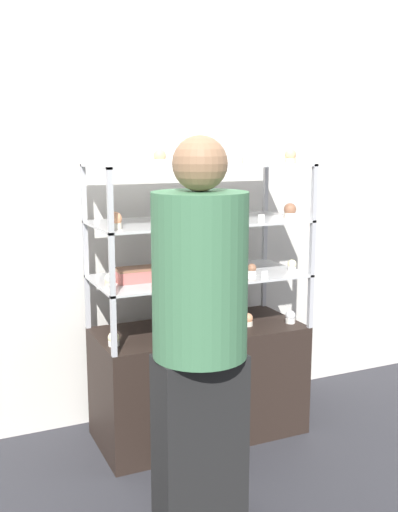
{
  "coord_description": "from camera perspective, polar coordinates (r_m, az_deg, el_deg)",
  "views": [
    {
      "loc": [
        -1.28,
        -2.82,
        1.57
      ],
      "look_at": [
        0.0,
        0.0,
        1.0
      ],
      "focal_mm": 42.0,
      "sensor_mm": 36.0,
      "label": 1
    }
  ],
  "objects": [
    {
      "name": "price_tag_2",
      "position": [
        3.02,
        5.96,
        3.54
      ],
      "size": [
        0.04,
        0.0,
        0.04
      ],
      "color": "white",
      "rests_on": "display_riser_middle"
    },
    {
      "name": "cupcake_14",
      "position": [
        3.12,
        4.63,
        9.4
      ],
      "size": [
        0.06,
        0.06,
        0.07
      ],
      "color": "#CCB28C",
      "rests_on": "display_riser_upper"
    },
    {
      "name": "cupcake_1",
      "position": [
        3.02,
        -3.17,
        -7.52
      ],
      "size": [
        0.06,
        0.06,
        0.07
      ],
      "color": "beige",
      "rests_on": "display_base"
    },
    {
      "name": "cupcake_8",
      "position": [
        2.81,
        -8.01,
        3.34
      ],
      "size": [
        0.07,
        0.07,
        0.08
      ],
      "color": "beige",
      "rests_on": "display_riser_middle"
    },
    {
      "name": "cupcake_12",
      "position": [
        2.89,
        -3.75,
        9.33
      ],
      "size": [
        0.06,
        0.06,
        0.07
      ],
      "color": "white",
      "rests_on": "display_riser_upper"
    },
    {
      "name": "cupcake_5",
      "position": [
        3.05,
        0.93,
        -1.74
      ],
      "size": [
        0.05,
        0.05,
        0.06
      ],
      "color": "white",
      "rests_on": "display_riser_lower"
    },
    {
      "name": "back_wall",
      "position": [
        3.48,
        -2.76,
        5.98
      ],
      "size": [
        8.0,
        0.05,
        2.6
      ],
      "color": "silver",
      "rests_on": "ground_plane"
    },
    {
      "name": "display_base",
      "position": [
        3.34,
        0.0,
        -11.81
      ],
      "size": [
        1.11,
        0.51,
        0.61
      ],
      "color": "black",
      "rests_on": "ground_plane"
    },
    {
      "name": "cupcake_2",
      "position": [
        3.28,
        4.67,
        -6.07
      ],
      "size": [
        0.06,
        0.06,
        0.07
      ],
      "color": "beige",
      "rests_on": "display_base"
    },
    {
      "name": "price_tag_3",
      "position": [
        2.96,
        4.84,
        9.08
      ],
      "size": [
        0.04,
        0.0,
        0.04
      ],
      "color": "white",
      "rests_on": "display_riser_upper"
    },
    {
      "name": "price_tag_0",
      "position": [
        2.95,
        -1.68,
        -8.15
      ],
      "size": [
        0.04,
        0.0,
        0.04
      ],
      "color": "white",
      "rests_on": "display_base"
    },
    {
      "name": "sheet_cake_frosted",
      "position": [
        3.04,
        -5.5,
        -1.73
      ],
      "size": [
        0.26,
        0.13,
        0.07
      ],
      "color": "#C66660",
      "rests_on": "display_riser_lower"
    },
    {
      "name": "cupcake_4",
      "position": [
        2.95,
        -8.53,
        -2.28
      ],
      "size": [
        0.05,
        0.05,
        0.06
      ],
      "color": "#CCB28C",
      "rests_on": "display_riser_lower"
    },
    {
      "name": "cupcake_13",
      "position": [
        3.06,
        0.44,
        9.41
      ],
      "size": [
        0.06,
        0.06,
        0.07
      ],
      "color": "white",
      "rests_on": "display_riser_upper"
    },
    {
      "name": "cupcake_0",
      "position": [
        2.98,
        -8.13,
        -7.85
      ],
      "size": [
        0.06,
        0.06,
        0.07
      ],
      "color": "white",
      "rests_on": "display_base"
    },
    {
      "name": "cupcake_6",
      "position": [
        3.18,
        5.06,
        -1.27
      ],
      "size": [
        0.05,
        0.05,
        0.06
      ],
      "color": "white",
      "rests_on": "display_riser_lower"
    },
    {
      "name": "customer_figure",
      "position": [
        2.38,
        0.08,
        -6.88
      ],
      "size": [
        0.38,
        0.38,
        1.61
      ],
      "color": "black",
      "rests_on": "ground_plane"
    },
    {
      "name": "ground_plane",
      "position": [
        3.47,
        0.0,
        -16.44
      ],
      "size": [
        20.0,
        20.0,
        0.0
      ],
      "primitive_type": "plane",
      "color": "#2D2D33"
    },
    {
      "name": "layer_cake_centerpiece",
      "position": [
        3.25,
        -1.59,
        -5.49
      ],
      "size": [
        0.18,
        0.18,
        0.14
      ],
      "color": "brown",
      "rests_on": "display_base"
    },
    {
      "name": "cupcake_15",
      "position": [
        3.25,
        8.69,
        9.35
      ],
      "size": [
        0.06,
        0.06,
        0.07
      ],
      "color": "#CCB28C",
      "rests_on": "display_riser_upper"
    },
    {
      "name": "cupcake_7",
      "position": [
        3.32,
        8.85,
        -0.88
      ],
      "size": [
        0.05,
        0.05,
        0.06
      ],
      "color": "white",
      "rests_on": "display_riser_lower"
    },
    {
      "name": "cupcake_11",
      "position": [
        2.81,
        -8.55,
        9.2
      ],
      "size": [
        0.06,
        0.06,
        0.07
      ],
      "color": "beige",
      "rests_on": "display_riser_upper"
    },
    {
      "name": "display_riser_lower",
      "position": [
        3.17,
        0.0,
        -2.14
      ],
      "size": [
        1.11,
        0.51,
        0.29
      ],
      "color": "#B7B7BC",
      "rests_on": "display_base"
    },
    {
      "name": "display_riser_middle",
      "position": [
        3.12,
        0.0,
        3.08
      ],
      "size": [
        1.11,
        0.51,
        0.29
      ],
      "color": "#B7B7BC",
      "rests_on": "display_riser_lower"
    },
    {
      "name": "cupcake_3",
      "position": [
        3.35,
        8.7,
        -5.77
      ],
      "size": [
        0.06,
        0.06,
        0.07
      ],
      "color": "white",
      "rests_on": "display_base"
    },
    {
      "name": "cupcake_10",
      "position": [
        3.24,
        8.66,
        4.25
      ],
      "size": [
        0.07,
        0.07,
        0.08
      ],
      "color": "beige",
      "rests_on": "display_riser_middle"
    },
    {
      "name": "cupcake_9",
      "position": [
        3.04,
        0.61,
        3.96
      ],
      "size": [
        0.07,
        0.07,
        0.08
      ],
      "color": "white",
      "rests_on": "display_riser_middle"
    },
    {
      "name": "price_tag_1",
      "position": [
        3.08,
        6.26,
        -1.82
      ],
      "size": [
        0.04,
        0.0,
        0.04
      ],
      "color": "white",
      "rests_on": "display_riser_lower"
    },
    {
      "name": "display_riser_upper",
      "position": [
        3.1,
        0.0,
        8.42
      ],
      "size": [
        1.11,
        0.51,
        0.29
      ],
      "color": "#B7B7BC",
      "rests_on": "display_riser_middle"
    }
  ]
}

